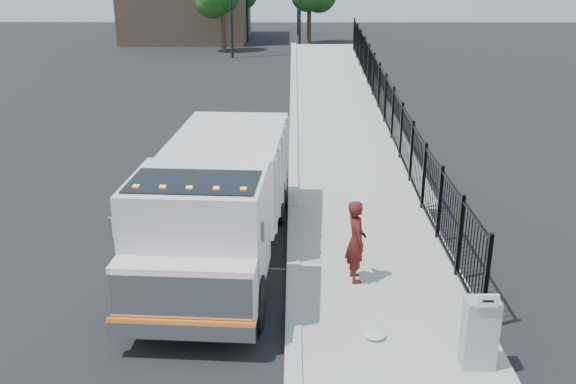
{
  "coord_description": "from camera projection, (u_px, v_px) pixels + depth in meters",
  "views": [
    {
      "loc": [
        -0.01,
        -12.54,
        6.61
      ],
      "look_at": [
        -0.13,
        2.0,
        1.3
      ],
      "focal_mm": 40.0,
      "sensor_mm": 36.0,
      "label": 1
    }
  ],
  "objects": [
    {
      "name": "curb",
      "position": [
        293.0,
        325.0,
        12.14
      ],
      "size": [
        0.3,
        12.0,
        0.16
      ],
      "primitive_type": "cube",
      "color": "#ADAAA3",
      "rests_on": "ground"
    },
    {
      "name": "arrow_sign",
      "position": [
        488.0,
        301.0,
        10.21
      ],
      "size": [
        0.35,
        0.04,
        0.22
      ],
      "primitive_type": "cube",
      "color": "white",
      "rests_on": "utility_cabinet"
    },
    {
      "name": "ground",
      "position": [
        293.0,
        279.0,
        14.05
      ],
      "size": [
        120.0,
        120.0,
        0.0
      ],
      "primitive_type": "plane",
      "color": "black",
      "rests_on": "ground"
    },
    {
      "name": "sidewalk",
      "position": [
        395.0,
        326.0,
        12.14
      ],
      "size": [
        3.55,
        12.0,
        0.12
      ],
      "primitive_type": "cube",
      "color": "#9E998E",
      "rests_on": "ground"
    },
    {
      "name": "debris",
      "position": [
        375.0,
        334.0,
        11.66
      ],
      "size": [
        0.4,
        0.4,
        0.1
      ],
      "primitive_type": "ellipsoid",
      "color": "silver",
      "rests_on": "sidewalk"
    },
    {
      "name": "worker",
      "position": [
        356.0,
        241.0,
        13.46
      ],
      "size": [
        0.52,
        0.71,
        1.8
      ],
      "primitive_type": "imported",
      "rotation": [
        0.0,
        0.0,
        1.72
      ],
      "color": "#501511",
      "rests_on": "sidewalk"
    },
    {
      "name": "ramp",
      "position": [
        340.0,
        113.0,
        29.06
      ],
      "size": [
        3.95,
        24.06,
        3.19
      ],
      "primitive_type": "cube",
      "rotation": [
        0.06,
        0.0,
        0.0
      ],
      "color": "#9E998E",
      "rests_on": "ground"
    },
    {
      "name": "iron_fence",
      "position": [
        384.0,
        114.0,
        24.98
      ],
      "size": [
        0.1,
        28.0,
        1.8
      ],
      "primitive_type": "cube",
      "color": "black",
      "rests_on": "ground"
    },
    {
      "name": "utility_cabinet",
      "position": [
        479.0,
        333.0,
        10.66
      ],
      "size": [
        0.55,
        0.4,
        1.25
      ],
      "primitive_type": "cube",
      "color": "gray",
      "rests_on": "sidewalk"
    },
    {
      "name": "truck",
      "position": [
        218.0,
        197.0,
        14.34
      ],
      "size": [
        3.11,
        8.31,
        2.8
      ],
      "rotation": [
        0.0,
        0.0,
        -0.06
      ],
      "color": "black",
      "rests_on": "ground"
    }
  ]
}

